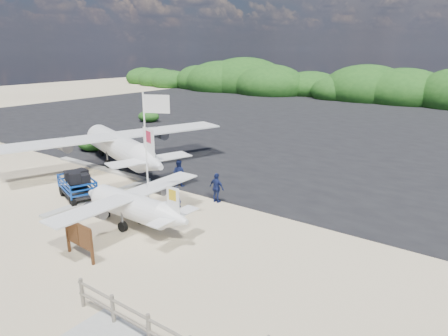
# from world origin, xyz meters

# --- Properties ---
(ground) EXTENTS (160.00, 160.00, 0.00)m
(ground) POSITION_xyz_m (0.00, 0.00, 0.00)
(ground) COLOR beige
(asphalt_apron) EXTENTS (90.00, 50.00, 0.04)m
(asphalt_apron) POSITION_xyz_m (0.00, 30.00, 0.00)
(asphalt_apron) COLOR #B2B2B2
(asphalt_apron) RESTS_ON ground
(lagoon) EXTENTS (9.00, 7.00, 0.40)m
(lagoon) POSITION_xyz_m (-9.00, 1.50, 0.00)
(lagoon) COLOR #B2B2B2
(lagoon) RESTS_ON ground
(vegetation_band) EXTENTS (124.00, 8.00, 4.40)m
(vegetation_band) POSITION_xyz_m (0.00, 55.00, 0.00)
(vegetation_band) COLOR #B2B2B2
(vegetation_band) RESTS_ON ground
(baggage_cart) EXTENTS (3.29, 2.52, 1.45)m
(baggage_cart) POSITION_xyz_m (-5.38, 0.66, 0.00)
(baggage_cart) COLOR #0B3BA6
(baggage_cart) RESTS_ON ground
(flagpole) EXTENTS (1.32, 0.97, 6.09)m
(flagpole) POSITION_xyz_m (-0.19, 1.00, 0.00)
(flagpole) COLOR white
(flagpole) RESTS_ON ground
(signboard) EXTENTS (1.87, 0.26, 1.54)m
(signboard) POSITION_xyz_m (0.27, -3.17, 0.00)
(signboard) COLOR #523017
(signboard) RESTS_ON ground
(crew_a) EXTENTS (0.58, 0.43, 1.47)m
(crew_a) POSITION_xyz_m (0.47, 2.17, 0.73)
(crew_a) COLOR #141E4E
(crew_a) RESTS_ON ground
(crew_b) EXTENTS (0.91, 0.78, 1.61)m
(crew_b) POSITION_xyz_m (-2.41, 5.55, 0.80)
(crew_b) COLOR #141E4E
(crew_b) RESTS_ON ground
(crew_c) EXTENTS (0.99, 0.48, 1.63)m
(crew_c) POSITION_xyz_m (1.04, 4.74, 0.81)
(crew_c) COLOR #141E4E
(crew_c) RESTS_ON ground
(aircraft_small) EXTENTS (6.70, 6.70, 2.39)m
(aircraft_small) POSITION_xyz_m (-8.80, 29.00, 0.00)
(aircraft_small) COLOR #B2B2B2
(aircraft_small) RESTS_ON ground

